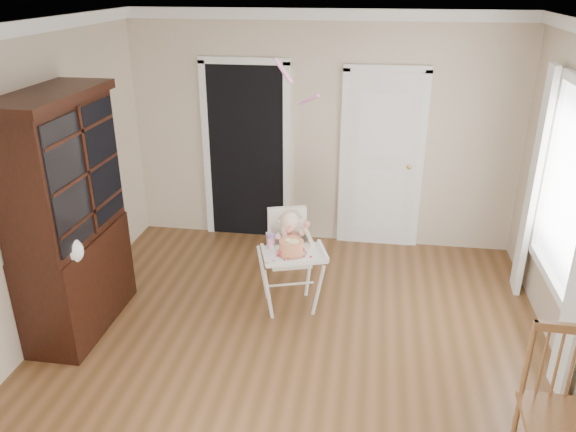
% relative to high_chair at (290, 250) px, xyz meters
% --- Properties ---
extents(floor, '(5.00, 5.00, 0.00)m').
position_rel_high_chair_xyz_m(floor, '(0.13, -0.88, -0.63)').
color(floor, brown).
rests_on(floor, ground).
extents(ceiling, '(5.00, 5.00, 0.00)m').
position_rel_high_chair_xyz_m(ceiling, '(0.13, -0.88, 2.07)').
color(ceiling, white).
rests_on(ceiling, wall_back).
extents(wall_back, '(4.50, 0.00, 4.50)m').
position_rel_high_chair_xyz_m(wall_back, '(0.13, 1.62, 0.72)').
color(wall_back, beige).
rests_on(wall_back, floor).
extents(wall_left, '(0.00, 5.00, 5.00)m').
position_rel_high_chair_xyz_m(wall_left, '(-2.12, -0.88, 0.72)').
color(wall_left, beige).
rests_on(wall_left, floor).
extents(crown_molding, '(4.50, 5.00, 0.12)m').
position_rel_high_chair_xyz_m(crown_molding, '(0.13, -0.88, 2.01)').
color(crown_molding, white).
rests_on(crown_molding, ceiling).
extents(doorway, '(1.06, 0.05, 2.22)m').
position_rel_high_chair_xyz_m(doorway, '(-0.77, 1.60, 0.48)').
color(doorway, black).
rests_on(doorway, wall_back).
extents(closet_door, '(0.96, 0.09, 2.13)m').
position_rel_high_chair_xyz_m(closet_door, '(0.83, 1.60, 0.40)').
color(closet_door, white).
rests_on(closet_door, wall_back).
extents(window_right, '(0.13, 1.84, 2.30)m').
position_rel_high_chair_xyz_m(window_right, '(2.31, -0.08, 0.66)').
color(window_right, white).
rests_on(window_right, wall_right).
extents(high_chair, '(0.76, 0.86, 1.02)m').
position_rel_high_chair_xyz_m(high_chair, '(0.00, 0.00, 0.00)').
color(high_chair, white).
rests_on(high_chair, floor).
extents(baby, '(0.33, 0.24, 0.44)m').
position_rel_high_chair_xyz_m(baby, '(-0.01, 0.02, 0.14)').
color(baby, beige).
rests_on(baby, high_chair).
extents(cake, '(0.29, 0.29, 0.13)m').
position_rel_high_chair_xyz_m(cake, '(0.05, -0.23, 0.14)').
color(cake, silver).
rests_on(cake, high_chair).
extents(sippy_cup, '(0.07, 0.07, 0.18)m').
position_rel_high_chair_xyz_m(sippy_cup, '(-0.15, -0.15, 0.15)').
color(sippy_cup, pink).
rests_on(sippy_cup, high_chair).
extents(china_cabinet, '(0.57, 1.29, 2.18)m').
position_rel_high_chair_xyz_m(china_cabinet, '(-1.86, -0.59, 0.46)').
color(china_cabinet, black).
rests_on(china_cabinet, floor).
extents(dining_chair, '(0.43, 0.43, 1.03)m').
position_rel_high_chair_xyz_m(dining_chair, '(1.97, -1.69, -0.15)').
color(dining_chair, brown).
rests_on(dining_chair, floor).
extents(streamer, '(0.24, 0.45, 0.15)m').
position_rel_high_chair_xyz_m(streamer, '(-0.07, 0.07, 1.66)').
color(streamer, pink).
rests_on(streamer, ceiling).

